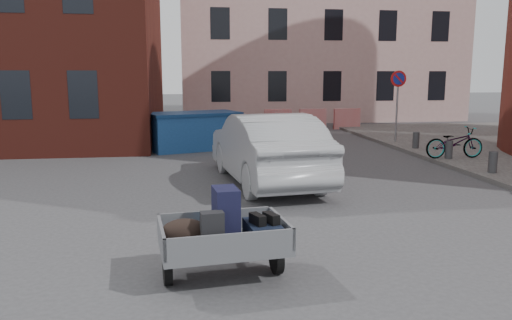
{
  "coord_description": "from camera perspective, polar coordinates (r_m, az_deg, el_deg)",
  "views": [
    {
      "loc": [
        -1.81,
        -8.3,
        2.63
      ],
      "look_at": [
        -0.58,
        0.51,
        1.1
      ],
      "focal_mm": 35.0,
      "sensor_mm": 36.0,
      "label": 1
    }
  ],
  "objects": [
    {
      "name": "ground",
      "position": [
        8.9,
        4.2,
        -7.47
      ],
      "size": [
        120.0,
        120.0,
        0.0
      ],
      "primitive_type": "plane",
      "color": "#38383A",
      "rests_on": "ground"
    },
    {
      "name": "building_pink",
      "position": [
        31.59,
        6.78,
        17.66
      ],
      "size": [
        16.0,
        8.0,
        14.0
      ],
      "primitive_type": "cube",
      "color": "#C39A96",
      "rests_on": "ground"
    },
    {
      "name": "no_parking_sign",
      "position": [
        19.44,
        15.91,
        7.58
      ],
      "size": [
        0.6,
        0.09,
        2.65
      ],
      "color": "gray",
      "rests_on": "sidewalk"
    },
    {
      "name": "bollards",
      "position": [
        14.25,
        25.44,
        -0.22
      ],
      "size": [
        0.22,
        9.02,
        0.55
      ],
      "color": "#3A3A3D",
      "rests_on": "sidewalk"
    },
    {
      "name": "barriers",
      "position": [
        24.16,
        6.52,
        4.65
      ],
      "size": [
        4.7,
        0.18,
        1.0
      ],
      "color": "red",
      "rests_on": "ground"
    },
    {
      "name": "trailer",
      "position": [
        6.49,
        -3.89,
        -8.43
      ],
      "size": [
        1.72,
        1.89,
        1.2
      ],
      "rotation": [
        0.0,
        0.0,
        0.12
      ],
      "color": "black",
      "rests_on": "ground"
    },
    {
      "name": "dumpster",
      "position": [
        17.78,
        -7.11,
        3.34
      ],
      "size": [
        3.5,
        2.56,
        1.32
      ],
      "rotation": [
        0.0,
        0.0,
        0.33
      ],
      "color": "#1E4D92",
      "rests_on": "ground"
    },
    {
      "name": "silver_car",
      "position": [
        12.17,
        1.18,
        1.37
      ],
      "size": [
        2.42,
        5.36,
        1.71
      ],
      "primitive_type": "imported",
      "rotation": [
        0.0,
        0.0,
        3.26
      ],
      "color": "#9DA0A4",
      "rests_on": "ground"
    },
    {
      "name": "bicycle",
      "position": [
        16.23,
        21.73,
        1.86
      ],
      "size": [
        1.81,
        0.64,
        0.95
      ],
      "primitive_type": "imported",
      "rotation": [
        0.0,
        0.0,
        1.56
      ],
      "color": "black",
      "rests_on": "sidewalk"
    }
  ]
}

